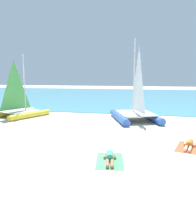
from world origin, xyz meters
TOP-DOWN VIEW (x-y plane):
  - ground_plane at (0.00, 10.00)m, footprint 120.00×120.00m
  - ocean_water at (0.00, 31.76)m, footprint 120.00×40.00m
  - sailboat_blue at (2.09, 9.22)m, footprint 4.53×5.58m
  - sailboat_yellow at (-7.53, 8.73)m, footprint 3.89×4.71m
  - towel_middle at (1.62, 0.35)m, footprint 1.40×2.06m
  - sunbather_middle at (1.61, 0.42)m, footprint 0.66×1.57m
  - towel_right at (5.06, 2.92)m, footprint 1.55×2.12m
  - sunbather_right at (5.08, 2.98)m, footprint 0.78×1.55m

SIDE VIEW (x-z plane):
  - ground_plane at x=0.00m, z-range 0.00..0.00m
  - towel_middle at x=1.62m, z-range 0.00..0.01m
  - towel_right at x=5.06m, z-range 0.00..0.01m
  - ocean_water at x=0.00m, z-range 0.00..0.05m
  - sunbather_middle at x=1.61m, z-range -0.02..0.28m
  - sunbather_right at x=5.08m, z-range -0.02..0.28m
  - sailboat_yellow at x=-7.53m, z-range -1.85..3.42m
  - sailboat_blue at x=2.09m, z-range -2.21..4.08m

